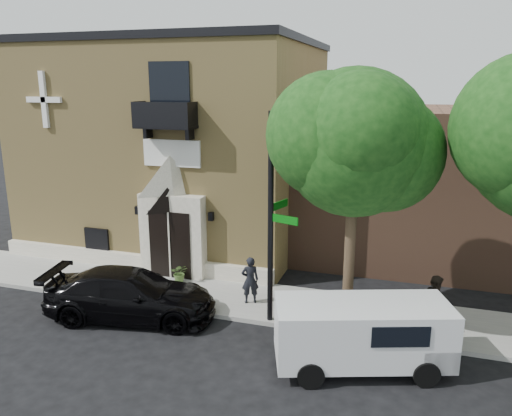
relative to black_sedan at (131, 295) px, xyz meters
The scene contains 12 objects.
ground 1.35m from the black_sedan, 42.74° to the left, with size 120.00×120.00×0.00m, color black.
sidewalk 2.96m from the black_sedan, 51.22° to the left, with size 42.00×3.00×0.15m, color gray.
church 9.75m from the black_sedan, 104.15° to the left, with size 12.20×11.01×9.30m.
street_tree_left 8.57m from the black_sedan, ahead, with size 4.97×4.38×7.77m.
black_sedan is the anchor object (origin of this frame).
cargo_van 7.64m from the black_sedan, ahead, with size 4.90×3.18×1.87m.
street_sign 5.26m from the black_sedan, 12.05° to the left, with size 1.00×1.22×6.53m.
fire_hydrant 5.42m from the black_sedan, 12.50° to the left, with size 0.50×0.40×0.88m.
dumpster 8.47m from the black_sedan, ahead, with size 1.85×1.40×1.07m.
planter 2.91m from the black_sedan, 83.40° to the left, with size 0.64×0.56×0.71m, color #4A692E.
pedestrian_near 3.95m from the black_sedan, 29.58° to the left, with size 0.60×0.39×1.64m, color black.
pedestrian_far 9.58m from the black_sedan, 11.92° to the left, with size 0.81×0.63×1.68m, color black.
Camera 1 is at (7.58, -13.76, 7.48)m, focal length 35.00 mm.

